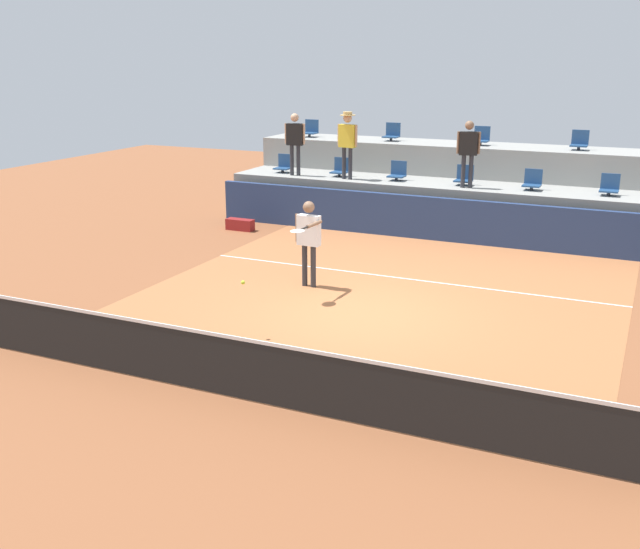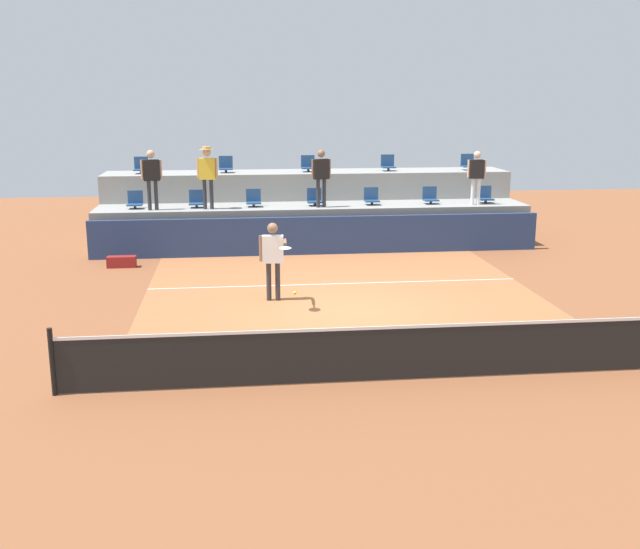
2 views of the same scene
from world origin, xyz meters
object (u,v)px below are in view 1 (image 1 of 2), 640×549
object	(u,v)px
spectator_with_hat	(347,138)
equipment_bag	(240,225)
stadium_chair_lower_left	(340,169)
stadium_chair_upper_far_left	(311,130)
stadium_chair_lower_far_left	(284,165)
spectator_in_white	(468,148)
stadium_chair_lower_mid_left	(398,172)
stadium_chair_lower_mid_right	(532,181)
stadium_chair_upper_center	(481,137)
spectator_in_grey	(295,138)
stadium_chair_lower_right	(610,186)
stadium_chair_lower_center	(464,177)
tennis_ball	(243,282)
tennis_player	(308,235)
stadium_chair_upper_left	(392,133)
stadium_chair_upper_right	(580,142)

from	to	relation	value
spectator_with_hat	equipment_bag	distance (m)	3.74
stadium_chair_lower_left	stadium_chair_upper_far_left	world-z (taller)	stadium_chair_upper_far_left
stadium_chair_lower_far_left	spectator_with_hat	distance (m)	2.37
spectator_with_hat	spectator_in_white	distance (m)	3.32
equipment_bag	stadium_chair_lower_mid_left	bearing A→B (deg)	32.82
stadium_chair_lower_mid_right	stadium_chair_upper_center	size ratio (longest dim) A/B	1.00
stadium_chair_upper_far_left	spectator_in_grey	xyz separation A→B (m)	(0.55, -2.18, -0.02)
stadium_chair_lower_mid_left	stadium_chair_lower_right	world-z (taller)	same
stadium_chair_lower_mid_right	equipment_bag	size ratio (longest dim) A/B	0.68
stadium_chair_lower_mid_left	stadium_chair_lower_left	bearing A→B (deg)	180.00
spectator_in_white	stadium_chair_lower_center	bearing A→B (deg)	112.31
stadium_chair_lower_center	stadium_chair_upper_center	bearing A→B (deg)	90.49
spectator_with_hat	tennis_ball	distance (m)	9.07
stadium_chair_lower_center	stadium_chair_lower_right	xyz separation A→B (m)	(3.58, 0.00, 0.00)
stadium_chair_lower_left	tennis_player	size ratio (longest dim) A/B	0.30
stadium_chair_lower_far_left	spectator_in_white	world-z (taller)	spectator_in_white
stadium_chair_lower_far_left	spectator_in_grey	bearing A→B (deg)	-34.45
stadium_chair_lower_center	stadium_chair_lower_right	world-z (taller)	same
stadium_chair_lower_center	tennis_ball	distance (m)	9.27
stadium_chair_upper_center	tennis_ball	xyz separation A→B (m)	(-1.34, -10.96, -1.36)
stadium_chair_lower_mid_right	stadium_chair_upper_center	bearing A→B (deg)	134.45
spectator_in_grey	stadium_chair_lower_right	bearing A→B (deg)	2.64
stadium_chair_lower_center	equipment_bag	size ratio (longest dim) A/B	0.68
spectator_in_grey	spectator_with_hat	size ratio (longest dim) A/B	0.95
stadium_chair_upper_left	stadium_chair_upper_center	world-z (taller)	same
stadium_chair_lower_mid_left	tennis_player	distance (m)	6.19
stadium_chair_lower_mid_right	stadium_chair_lower_center	bearing A→B (deg)	180.00
stadium_chair_upper_far_left	equipment_bag	bearing A→B (deg)	-92.14
stadium_chair_lower_left	stadium_chair_upper_left	xyz separation A→B (m)	(0.88, 1.80, 0.85)
stadium_chair_lower_far_left	stadium_chair_upper_center	xyz separation A→B (m)	(5.30, 1.80, 0.85)
stadium_chair_upper_center	stadium_chair_lower_center	bearing A→B (deg)	-89.51
stadium_chair_lower_mid_right	tennis_player	bearing A→B (deg)	-118.38
stadium_chair_lower_far_left	tennis_player	distance (m)	7.22
stadium_chair_lower_mid_right	stadium_chair_upper_left	bearing A→B (deg)	157.75
stadium_chair_upper_left	stadium_chair_lower_mid_right	bearing A→B (deg)	-22.25
stadium_chair_upper_right	tennis_player	bearing A→B (deg)	-117.77
stadium_chair_lower_far_left	stadium_chair_lower_mid_right	distance (m)	7.06
stadium_chair_lower_far_left	equipment_bag	size ratio (longest dim) A/B	0.68
spectator_in_grey	tennis_ball	size ratio (longest dim) A/B	25.37
stadium_chair_upper_right	spectator_in_white	distance (m)	3.29
stadium_chair_upper_far_left	stadium_chair_lower_left	bearing A→B (deg)	-45.41
spectator_with_hat	equipment_bag	bearing A→B (deg)	-139.60
stadium_chair_upper_right	spectator_in_white	bearing A→B (deg)	-138.36
stadium_chair_lower_center	stadium_chair_lower_right	size ratio (longest dim) A/B	1.00
stadium_chair_lower_center	stadium_chair_upper_right	xyz separation A→B (m)	(2.61, 1.80, 0.85)
spectator_in_white	equipment_bag	distance (m)	6.31
stadium_chair_upper_right	stadium_chair_lower_right	bearing A→B (deg)	-61.74
spectator_in_grey	tennis_player	bearing A→B (deg)	-61.34
stadium_chair_lower_left	tennis_player	distance (m)	6.49
stadium_chair_lower_right	stadium_chair_upper_left	bearing A→B (deg)	163.89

